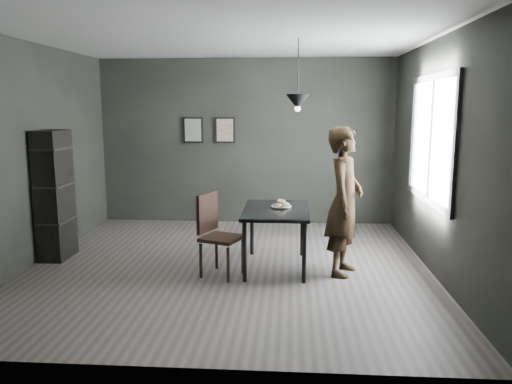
# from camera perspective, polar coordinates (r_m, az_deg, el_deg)

# --- Properties ---
(ground) EXTENTS (5.00, 5.00, 0.00)m
(ground) POSITION_cam_1_polar(r_m,az_deg,el_deg) (6.39, -3.20, -8.47)
(ground) COLOR #3C3733
(ground) RESTS_ON ground
(back_wall) EXTENTS (5.00, 0.10, 2.80)m
(back_wall) POSITION_cam_1_polar(r_m,az_deg,el_deg) (8.57, -1.18, 5.76)
(back_wall) COLOR black
(back_wall) RESTS_ON ground
(ceiling) EXTENTS (5.00, 5.00, 0.02)m
(ceiling) POSITION_cam_1_polar(r_m,az_deg,el_deg) (6.12, -3.46, 17.29)
(ceiling) COLOR silver
(ceiling) RESTS_ON ground
(window_assembly) EXTENTS (0.04, 1.96, 1.56)m
(window_assembly) POSITION_cam_1_polar(r_m,az_deg,el_deg) (6.46, 19.34, 5.69)
(window_assembly) COLOR white
(window_assembly) RESTS_ON ground
(cafe_table) EXTENTS (0.80, 1.20, 0.75)m
(cafe_table) POSITION_cam_1_polar(r_m,az_deg,el_deg) (6.16, 2.29, -2.66)
(cafe_table) COLOR black
(cafe_table) RESTS_ON ground
(white_plate) EXTENTS (0.23, 0.23, 0.01)m
(white_plate) POSITION_cam_1_polar(r_m,az_deg,el_deg) (6.25, 2.91, -1.70)
(white_plate) COLOR silver
(white_plate) RESTS_ON cafe_table
(donut_pile) EXTENTS (0.21, 0.17, 0.09)m
(donut_pile) POSITION_cam_1_polar(r_m,az_deg,el_deg) (6.24, 2.91, -1.34)
(donut_pile) COLOR beige
(donut_pile) RESTS_ON white_plate
(woman) EXTENTS (0.60, 0.74, 1.77)m
(woman) POSITION_cam_1_polar(r_m,az_deg,el_deg) (5.99, 10.06, -1.08)
(woman) COLOR black
(woman) RESTS_ON ground
(wood_chair) EXTENTS (0.55, 0.55, 0.99)m
(wood_chair) POSITION_cam_1_polar(r_m,az_deg,el_deg) (5.95, -4.68, -4.22)
(wood_chair) COLOR black
(wood_chair) RESTS_ON ground
(shelf_unit) EXTENTS (0.33, 0.57, 1.70)m
(shelf_unit) POSITION_cam_1_polar(r_m,az_deg,el_deg) (7.07, -22.03, -0.31)
(shelf_unit) COLOR black
(shelf_unit) RESTS_ON ground
(pendant_lamp) EXTENTS (0.28, 0.28, 0.86)m
(pendant_lamp) POSITION_cam_1_polar(r_m,az_deg,el_deg) (6.12, 4.78, 10.24)
(pendant_lamp) COLOR black
(pendant_lamp) RESTS_ON ground
(framed_print_left) EXTENTS (0.34, 0.04, 0.44)m
(framed_print_left) POSITION_cam_1_polar(r_m,az_deg,el_deg) (8.66, -7.19, 7.05)
(framed_print_left) COLOR black
(framed_print_left) RESTS_ON ground
(framed_print_right) EXTENTS (0.34, 0.04, 0.44)m
(framed_print_right) POSITION_cam_1_polar(r_m,az_deg,el_deg) (8.57, -3.56, 7.08)
(framed_print_right) COLOR black
(framed_print_right) RESTS_ON ground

